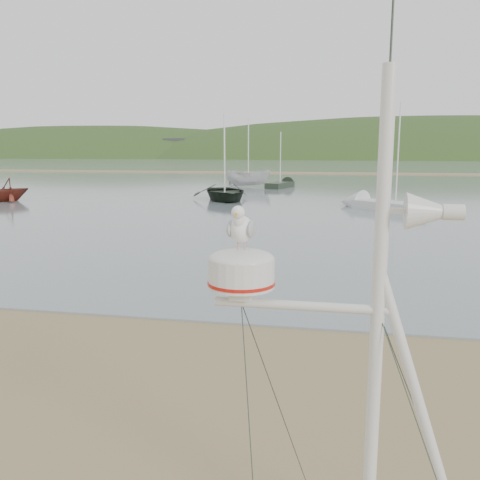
% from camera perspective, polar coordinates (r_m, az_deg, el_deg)
% --- Properties ---
extents(ground, '(560.00, 560.00, 0.00)m').
position_cam_1_polar(ground, '(7.57, -21.64, -18.00)').
color(ground, olive).
rests_on(ground, ground).
extents(water, '(560.00, 256.00, 0.04)m').
position_cam_1_polar(water, '(137.65, 9.46, 8.53)').
color(water, slate).
rests_on(water, ground).
extents(sandbar, '(560.00, 7.00, 0.07)m').
position_cam_1_polar(sandbar, '(75.73, 8.13, 7.43)').
color(sandbar, olive).
rests_on(sandbar, water).
extents(hill_ridge, '(620.00, 180.00, 80.00)m').
position_cam_1_polar(hill_ridge, '(242.12, 14.41, 4.30)').
color(hill_ridge, '#243B18').
rests_on(hill_ridge, ground).
extents(far_cottages, '(294.40, 6.30, 8.00)m').
position_cam_1_polar(far_cottages, '(201.56, 10.88, 10.08)').
color(far_cottages, beige).
rests_on(far_cottages, ground).
extents(mast_rig, '(2.18, 2.33, 4.92)m').
position_cam_1_polar(mast_rig, '(4.29, 13.65, -22.47)').
color(mast_rig, silver).
rests_on(mast_rig, ground).
extents(boat_dark, '(4.01, 2.59, 5.44)m').
position_cam_1_polar(boat_dark, '(34.90, -1.75, 8.93)').
color(boat_dark, black).
rests_on(boat_dark, water).
extents(boat_red, '(3.01, 2.62, 2.98)m').
position_cam_1_polar(boat_red, '(37.77, -24.79, 6.23)').
color(boat_red, '#5C1F15').
rests_on(boat_red, water).
extents(boat_white, '(1.69, 1.65, 4.31)m').
position_cam_1_polar(boat_white, '(47.83, 0.94, 8.57)').
color(boat_white, silver).
rests_on(boat_white, water).
extents(sailboat_dark_mid, '(2.71, 5.57, 5.44)m').
position_cam_1_polar(sailboat_dark_mid, '(48.03, 5.08, 6.28)').
color(sailboat_dark_mid, black).
rests_on(sailboat_dark_mid, ground).
extents(sailboat_white_near, '(5.98, 5.53, 6.54)m').
position_cam_1_polar(sailboat_white_near, '(31.13, 14.52, 3.94)').
color(sailboat_white_near, silver).
rests_on(sailboat_white_near, ground).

